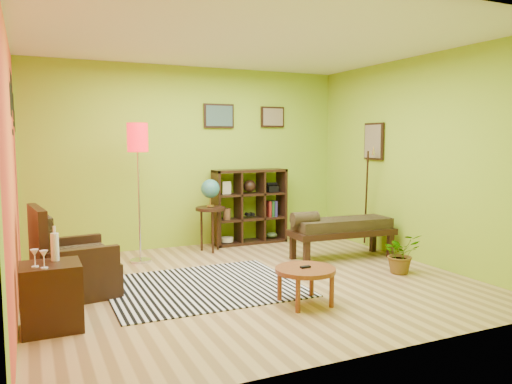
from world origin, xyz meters
name	(u,v)px	position (x,y,z in m)	size (l,w,h in m)	color
ground	(250,281)	(0.00, 0.00, 0.00)	(5.00, 5.00, 0.00)	tan
room_shell	(242,129)	(-0.09, 0.01, 1.80)	(5.04, 4.54, 2.82)	#92BB27
zebra_rug	(203,286)	(-0.58, 0.02, 0.01)	(2.12, 1.74, 0.01)	silver
coffee_table	(305,273)	(0.18, -0.98, 0.33)	(0.62, 0.62, 0.40)	brown
armchair	(70,268)	(-1.97, 0.33, 0.30)	(0.90, 0.91, 0.98)	black
side_cabinet	(51,296)	(-2.20, -0.64, 0.30)	(0.50, 0.46, 0.91)	black
floor_lamp	(138,150)	(-0.98, 1.50, 1.54)	(0.29, 0.29, 1.90)	silver
globe_table	(210,197)	(0.12, 1.73, 0.82)	(0.45, 0.45, 1.09)	black
cube_shelf	(251,206)	(0.91, 2.03, 0.60)	(1.20, 0.35, 1.20)	black
bench	(340,227)	(1.62, 0.52, 0.45)	(1.55, 0.63, 0.70)	black
potted_plant	(401,258)	(1.88, -0.45, 0.20)	(0.46, 0.51, 0.40)	#26661E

